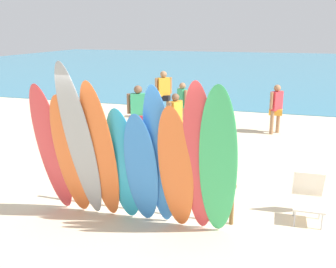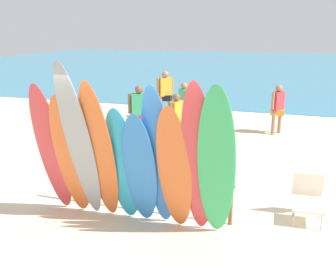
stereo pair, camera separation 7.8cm
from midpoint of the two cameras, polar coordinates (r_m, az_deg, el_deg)
ground at (r=20.26m, az=11.09°, el=5.99°), size 60.00×60.00×0.00m
ocean_water at (r=35.28m, az=14.15°, el=9.64°), size 60.00×40.00×0.02m
surfboard_rack at (r=6.82m, az=-3.36°, el=-7.03°), size 3.20×0.07×0.71m
surfboard_red_0 at (r=6.80m, az=-16.40°, el=-2.25°), size 0.56×0.70×2.34m
surfboard_orange_1 at (r=6.60m, az=-13.77°, el=-3.24°), size 0.57×0.72×2.20m
surfboard_grey_2 at (r=6.31m, az=-12.52°, el=-1.54°), size 0.50×0.94×2.72m
surfboard_orange_3 at (r=6.27m, az=-9.62°, el=-2.83°), size 0.50×0.78×2.44m
surfboard_teal_4 at (r=6.32m, az=-6.32°, el=-4.65°), size 0.58×0.58×2.00m
surfboard_blue_5 at (r=6.16m, az=-3.72°, el=-5.32°), size 0.56×0.65×1.96m
surfboard_blue_6 at (r=6.02m, az=-1.03°, el=-3.61°), size 0.52×0.69×2.39m
surfboard_orange_7 at (r=5.93m, az=1.32°, el=-5.33°), size 0.58×0.67×2.12m
surfboard_red_8 at (r=5.73m, az=4.78°, el=-4.07°), size 0.49×0.81×2.50m
surfboard_green_9 at (r=5.66m, az=7.51°, el=-4.56°), size 0.62×0.87×2.47m
beachgoer_midbeach at (r=10.37m, az=1.44°, el=2.50°), size 0.39×0.53×1.49m
beachgoer_by_water at (r=10.79m, az=-3.99°, el=3.45°), size 0.60×0.34×1.65m
beachgoer_strolling at (r=12.42m, az=2.51°, el=4.63°), size 0.40×0.45×1.50m
beachgoer_near_rack at (r=12.30m, az=15.94°, el=3.98°), size 0.39×0.48×1.51m
beachgoer_photographing at (r=13.84m, az=-0.24°, el=6.24°), size 0.51×0.46×1.71m
beach_chair_red at (r=7.03m, az=20.09°, el=-8.43°), size 0.52×0.72×0.81m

